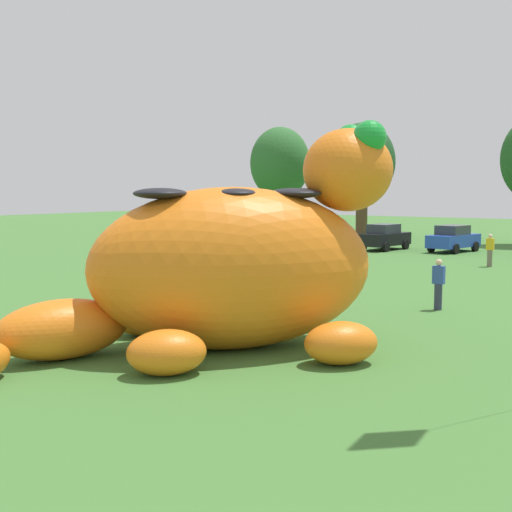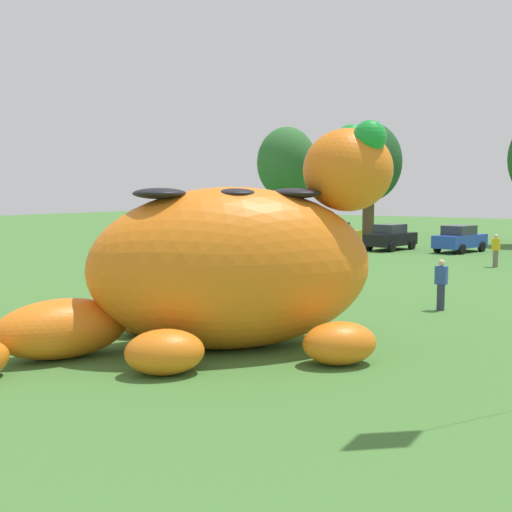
% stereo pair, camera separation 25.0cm
% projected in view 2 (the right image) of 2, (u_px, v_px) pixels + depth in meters
% --- Properties ---
extents(ground_plane, '(160.00, 160.00, 0.00)m').
position_uv_depth(ground_plane, '(206.00, 337.00, 18.58)').
color(ground_plane, '#427533').
extents(giant_inflatable_creature, '(8.01, 10.77, 5.77)m').
position_uv_depth(giant_inflatable_creature, '(232.00, 266.00, 17.14)').
color(giant_inflatable_creature, orange).
rests_on(giant_inflatable_creature, ground).
extents(car_yellow, '(2.53, 4.35, 1.72)m').
position_uv_depth(car_yellow, '(334.00, 235.00, 47.36)').
color(car_yellow, yellow).
rests_on(car_yellow, ground).
extents(car_black, '(2.27, 4.26, 1.72)m').
position_uv_depth(car_black, '(390.00, 237.00, 44.93)').
color(car_black, black).
rests_on(car_black, ground).
extents(car_blue, '(2.46, 4.33, 1.72)m').
position_uv_depth(car_blue, '(460.00, 239.00, 43.40)').
color(car_blue, '#2347B7').
rests_on(car_blue, ground).
extents(tree_far_left, '(5.42, 5.42, 9.62)m').
position_uv_depth(tree_far_left, '(287.00, 164.00, 61.68)').
color(tree_far_left, brown).
rests_on(tree_far_left, ground).
extents(tree_left, '(5.27, 5.27, 9.36)m').
position_uv_depth(tree_left, '(369.00, 163.00, 54.76)').
color(tree_left, brown).
rests_on(tree_left, ground).
extents(spectator_mid_field, '(0.38, 0.26, 1.71)m').
position_uv_depth(spectator_mid_field, '(441.00, 285.00, 22.60)').
color(spectator_mid_field, '#2D334C').
rests_on(spectator_mid_field, ground).
extents(spectator_by_cars, '(0.38, 0.26, 1.71)m').
position_uv_depth(spectator_by_cars, '(496.00, 251.00, 35.12)').
color(spectator_by_cars, '#726656').
rests_on(spectator_by_cars, ground).
extents(spectator_wandering, '(0.38, 0.26, 1.71)m').
position_uv_depth(spectator_wandering, '(266.00, 249.00, 36.31)').
color(spectator_wandering, '#2D334C').
rests_on(spectator_wandering, ground).
extents(spectator_far_side, '(0.38, 0.26, 1.71)m').
position_uv_depth(spectator_far_side, '(275.00, 248.00, 36.61)').
color(spectator_far_side, '#726656').
rests_on(spectator_far_side, ground).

